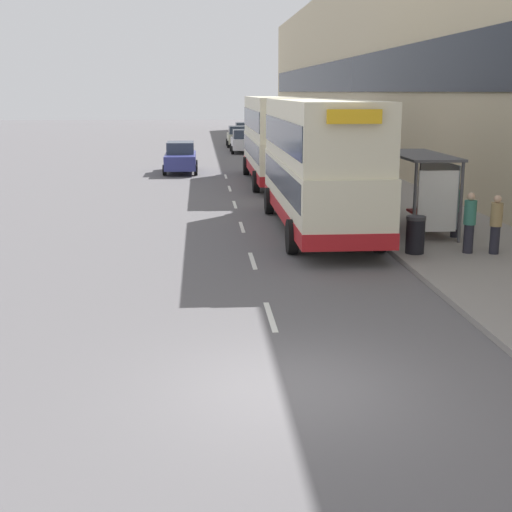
% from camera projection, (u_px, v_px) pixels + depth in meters
% --- Properties ---
extents(ground_plane, '(220.00, 220.00, 0.00)m').
position_uv_depth(ground_plane, '(293.00, 389.00, 11.21)').
color(ground_plane, '#5B595B').
extents(pavement, '(5.00, 93.00, 0.14)m').
position_uv_depth(pavement, '(315.00, 158.00, 49.08)').
color(pavement, gray).
rests_on(pavement, ground_plane).
extents(terrace_facade, '(3.10, 93.00, 12.63)m').
position_uv_depth(terrace_facade, '(375.00, 65.00, 47.98)').
color(terrace_facade, '#C6B793').
rests_on(terrace_facade, ground_plane).
extents(lane_mark_0, '(0.12, 2.00, 0.01)m').
position_uv_depth(lane_mark_0, '(270.00, 317.00, 14.77)').
color(lane_mark_0, silver).
rests_on(lane_mark_0, ground_plane).
extents(lane_mark_1, '(0.12, 2.00, 0.01)m').
position_uv_depth(lane_mark_1, '(253.00, 261.00, 19.64)').
color(lane_mark_1, silver).
rests_on(lane_mark_1, ground_plane).
extents(lane_mark_2, '(0.12, 2.00, 0.01)m').
position_uv_depth(lane_mark_2, '(242.00, 227.00, 24.52)').
color(lane_mark_2, silver).
rests_on(lane_mark_2, ground_plane).
extents(lane_mark_3, '(0.12, 2.00, 0.01)m').
position_uv_depth(lane_mark_3, '(235.00, 205.00, 29.39)').
color(lane_mark_3, silver).
rests_on(lane_mark_3, ground_plane).
extents(lane_mark_4, '(0.12, 2.00, 0.01)m').
position_uv_depth(lane_mark_4, '(230.00, 189.00, 34.26)').
color(lane_mark_4, silver).
rests_on(lane_mark_4, ground_plane).
extents(lane_mark_5, '(0.12, 2.00, 0.01)m').
position_uv_depth(lane_mark_5, '(226.00, 176.00, 39.14)').
color(lane_mark_5, silver).
rests_on(lane_mark_5, ground_plane).
extents(bus_shelter, '(1.60, 4.20, 2.48)m').
position_uv_depth(bus_shelter, '(427.00, 178.00, 22.56)').
color(bus_shelter, '#4C4C51').
rests_on(bus_shelter, ground_plane).
extents(double_decker_bus_near, '(2.85, 10.66, 4.30)m').
position_uv_depth(double_decker_bus_near, '(319.00, 163.00, 23.31)').
color(double_decker_bus_near, beige).
rests_on(double_decker_bus_near, ground_plane).
extents(double_decker_bus_ahead, '(2.85, 10.99, 4.30)m').
position_uv_depth(double_decker_bus_ahead, '(276.00, 138.00, 35.91)').
color(double_decker_bus_ahead, beige).
rests_on(double_decker_bus_ahead, ground_plane).
extents(car_0, '(1.93, 4.59, 1.74)m').
position_uv_depth(car_0, '(181.00, 158.00, 40.91)').
color(car_0, navy).
rests_on(car_0, ground_plane).
extents(car_1, '(2.07, 4.01, 1.75)m').
position_uv_depth(car_1, '(244.00, 141.00, 54.24)').
color(car_1, silver).
rests_on(car_1, ground_plane).
extents(car_2, '(2.10, 4.12, 1.74)m').
position_uv_depth(car_2, '(239.00, 136.00, 60.13)').
color(car_2, '#B7B799').
rests_on(car_2, ground_plane).
extents(car_3, '(2.04, 4.36, 1.66)m').
position_uv_depth(car_3, '(244.00, 131.00, 68.68)').
color(car_3, '#B7B799').
rests_on(car_3, ground_plane).
extents(pedestrian_at_shelter, '(0.33, 0.33, 1.65)m').
position_uv_depth(pedestrian_at_shelter, '(496.00, 224.00, 19.71)').
color(pedestrian_at_shelter, '#23232D').
rests_on(pedestrian_at_shelter, ground_plane).
extents(pedestrian_1, '(0.34, 0.34, 1.70)m').
position_uv_depth(pedestrian_1, '(470.00, 222.00, 19.82)').
color(pedestrian_1, '#23232D').
rests_on(pedestrian_1, ground_plane).
extents(pedestrian_2, '(0.33, 0.33, 1.69)m').
position_uv_depth(pedestrian_2, '(456.00, 210.00, 21.99)').
color(pedestrian_2, '#23232D').
rests_on(pedestrian_2, ground_plane).
extents(litter_bin, '(0.55, 0.55, 1.05)m').
position_uv_depth(litter_bin, '(415.00, 235.00, 19.84)').
color(litter_bin, black).
rests_on(litter_bin, ground_plane).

